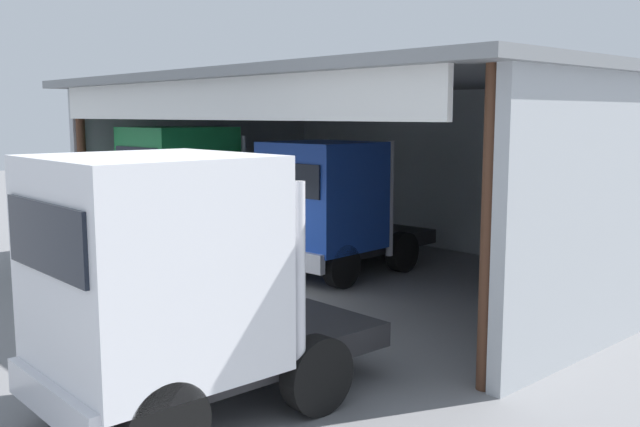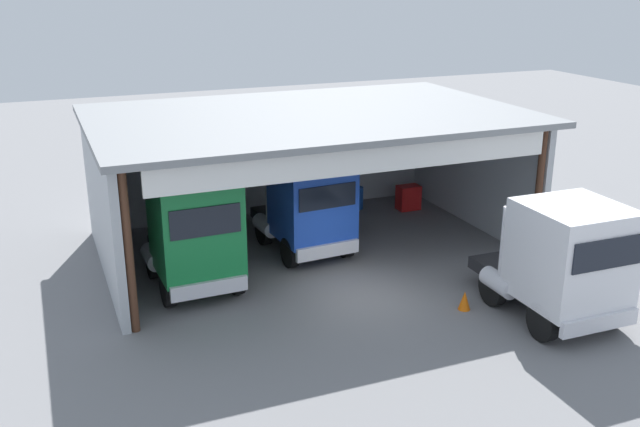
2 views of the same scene
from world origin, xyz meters
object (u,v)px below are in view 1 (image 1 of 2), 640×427
tool_cart (608,274)px  oil_drum (547,258)px  truck_blue_yard_outside (330,206)px  traffic_cone (192,338)px  truck_green_center_right_bay (185,190)px  truck_white_left_bay (168,281)px

tool_cart → oil_drum: bearing=155.5°
truck_blue_yard_outside → oil_drum: size_ratio=5.42×
tool_cart → traffic_cone: size_ratio=1.79×
truck_blue_yard_outside → traffic_cone: (2.63, -5.67, -1.44)m
truck_blue_yard_outside → truck_green_center_right_bay: bearing=15.0°
truck_blue_yard_outside → traffic_cone: 6.41m
truck_blue_yard_outside → traffic_cone: size_ratio=8.81×
tool_cart → truck_white_left_bay: bearing=-95.4°
truck_green_center_right_bay → tool_cart: 10.86m
truck_green_center_right_bay → oil_drum: 9.61m
traffic_cone → truck_blue_yard_outside: bearing=114.9°
tool_cart → traffic_cone: (-2.96, -8.68, -0.22)m
tool_cart → truck_green_center_right_bay: bearing=-155.6°
traffic_cone → truck_green_center_right_bay: bearing=148.3°
truck_green_center_right_bay → tool_cart: (9.80, 4.46, -1.41)m
truck_white_left_bay → oil_drum: 11.26m
oil_drum → traffic_cone: oil_drum is taller
truck_white_left_bay → traffic_cone: size_ratio=8.56×
truck_green_center_right_bay → traffic_cone: 8.20m
truck_green_center_right_bay → truck_blue_yard_outside: size_ratio=0.94×
truck_green_center_right_bay → truck_white_left_bay: 10.57m
truck_green_center_right_bay → truck_blue_yard_outside: truck_green_center_right_bay is taller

